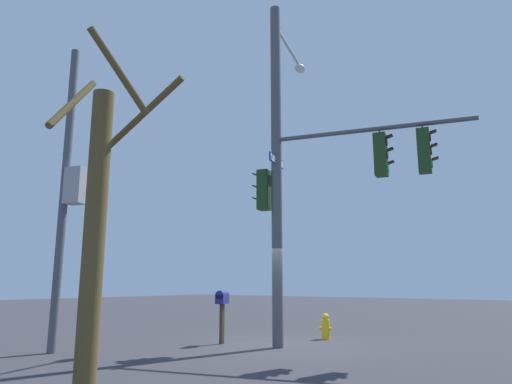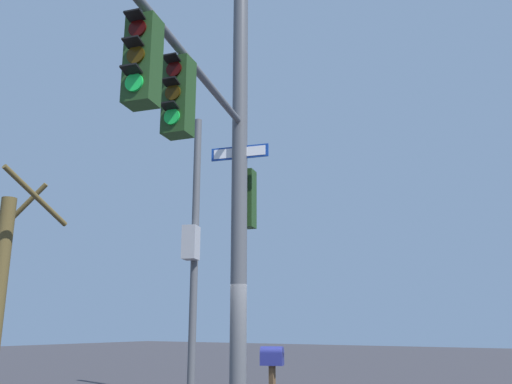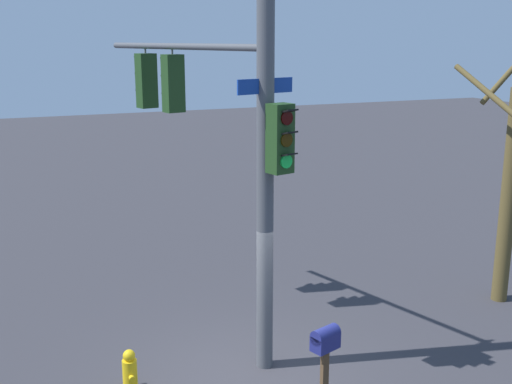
# 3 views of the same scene
# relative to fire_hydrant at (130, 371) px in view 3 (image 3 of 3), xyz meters

# --- Properties ---
(ground_plane) EXTENTS (80.00, 80.00, 0.00)m
(ground_plane) POSITION_rel_fire_hydrant_xyz_m (0.44, 1.96, -0.34)
(ground_plane) COLOR #343338
(main_signal_pole_assembly) EXTENTS (5.92, 3.50, 9.52)m
(main_signal_pole_assembly) POSITION_rel_fire_hydrant_xyz_m (-0.58, 2.04, 4.62)
(main_signal_pole_assembly) COLOR #4C4F54
(main_signal_pole_assembly) RESTS_ON ground
(fire_hydrant) EXTENTS (0.38, 0.24, 0.73)m
(fire_hydrant) POSITION_rel_fire_hydrant_xyz_m (0.00, 0.00, 0.00)
(fire_hydrant) COLOR yellow
(fire_hydrant) RESTS_ON ground
(mailbox) EXTENTS (0.37, 0.49, 1.41)m
(mailbox) POSITION_rel_fire_hydrant_xyz_m (1.74, 2.65, 0.76)
(mailbox) COLOR #4C3823
(mailbox) RESTS_ON ground
(bare_tree_behind_pole) EXTENTS (1.84, 1.82, 5.45)m
(bare_tree_behind_pole) POSITION_rel_fire_hydrant_xyz_m (-0.53, 8.29, 2.26)
(bare_tree_behind_pole) COLOR brown
(bare_tree_behind_pole) RESTS_ON ground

